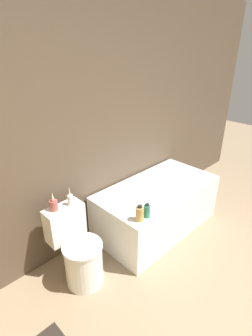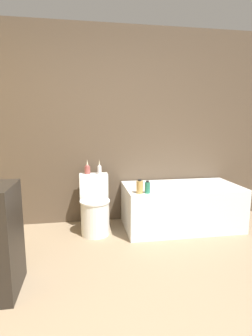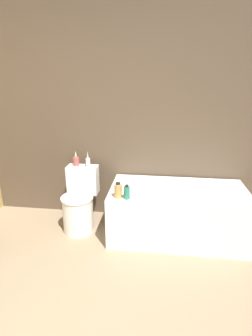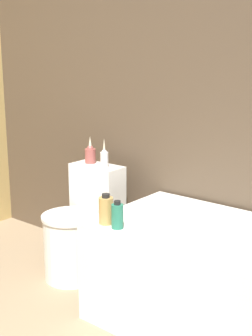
# 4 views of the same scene
# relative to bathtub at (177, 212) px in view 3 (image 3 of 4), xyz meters

# --- Properties ---
(wall_back_tiled) EXTENTS (6.40, 0.06, 2.60)m
(wall_back_tiled) POSITION_rel_bathtub_xyz_m (-0.82, 0.43, 1.02)
(wall_back_tiled) COLOR brown
(wall_back_tiled) RESTS_ON ground_plane
(bathtub) EXTENTS (1.47, 0.76, 0.56)m
(bathtub) POSITION_rel_bathtub_xyz_m (0.00, 0.00, 0.00)
(bathtub) COLOR white
(bathtub) RESTS_ON ground
(toilet) EXTENTS (0.36, 0.53, 0.71)m
(toilet) POSITION_rel_bathtub_xyz_m (-1.12, 0.01, 0.03)
(toilet) COLOR white
(toilet) RESTS_ON ground
(vase_gold) EXTENTS (0.07, 0.07, 0.18)m
(vase_gold) POSITION_rel_bathtub_xyz_m (-1.20, 0.22, 0.49)
(vase_gold) COLOR #994C47
(vase_gold) RESTS_ON toilet
(vase_silver) EXTENTS (0.05, 0.05, 0.19)m
(vase_silver) POSITION_rel_bathtub_xyz_m (-1.04, 0.19, 0.49)
(vase_silver) COLOR silver
(vase_silver) RESTS_ON toilet
(shampoo_bottle_tall) EXTENTS (0.08, 0.08, 0.16)m
(shampoo_bottle_tall) POSITION_rel_bathtub_xyz_m (-0.62, -0.28, 0.35)
(shampoo_bottle_tall) COLOR tan
(shampoo_bottle_tall) RESTS_ON bathtub
(shampoo_bottle_short) EXTENTS (0.06, 0.06, 0.15)m
(shampoo_bottle_short) POSITION_rel_bathtub_xyz_m (-0.53, -0.29, 0.34)
(shampoo_bottle_short) COLOR #267259
(shampoo_bottle_short) RESTS_ON bathtub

